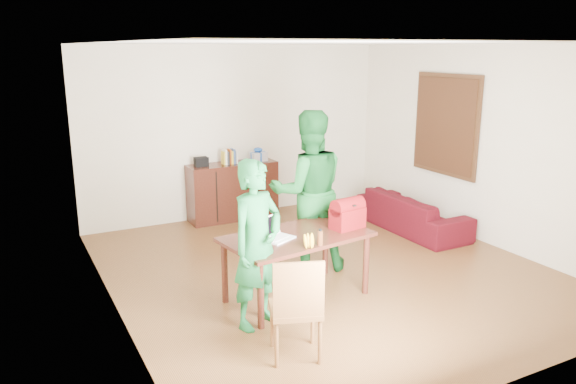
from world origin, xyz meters
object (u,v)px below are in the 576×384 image
chair (296,327)px  sofa (412,212)px  bottle (320,237)px  laptop (279,236)px  table (297,243)px  red_bag (348,216)px  person_far (308,191)px  person_near (257,245)px

chair → sofa: (3.23, 2.31, -0.01)m
chair → bottle: size_ratio=5.64×
laptop → bottle: (0.29, -0.34, 0.04)m
table → red_bag: bearing=-12.6°
person_far → sofa: size_ratio=1.05×
person_far → bottle: 1.19m
bottle → sofa: 3.12m
sofa → person_near: bearing=116.0°
person_far → bottle: bearing=81.8°
bottle → table: bearing=98.8°
person_far → bottle: person_far is taller
table → person_near: bearing=-158.5°
person_far → laptop: person_far is taller
laptop → red_bag: (0.84, -0.01, 0.09)m
person_near → sofa: size_ratio=0.89×
table → bottle: 0.42m
laptop → sofa: (2.89, 1.30, -0.49)m
bottle → sofa: bottle is taller
laptop → person_near: bearing=-165.6°
person_far → laptop: 1.09m
table → sofa: 2.96m
chair → person_near: bearing=113.5°
bottle → person_near: bearing=177.3°
person_far → red_bag: (0.07, -0.75, -0.12)m
chair → red_bag: (1.19, 1.00, 0.58)m
person_near → person_far: 1.57m
person_near → red_bag: size_ratio=4.52×
table → person_near: 0.74m
person_near → laptop: (0.39, 0.31, -0.06)m
chair → bottle: 1.06m
chair → person_far: person_far is taller
table → red_bag: red_bag is taller
person_near → laptop: size_ratio=4.41×
laptop → bottle: size_ratio=2.22×
bottle → sofa: size_ratio=0.09×
sofa → laptop: bearing=114.0°
person_near → laptop: bearing=17.5°
person_near → sofa: 3.69m
person_far → sofa: (2.11, 0.56, -0.71)m
bottle → red_bag: red_bag is taller
table → laptop: (-0.23, -0.04, 0.13)m
person_near → person_far: person_far is taller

